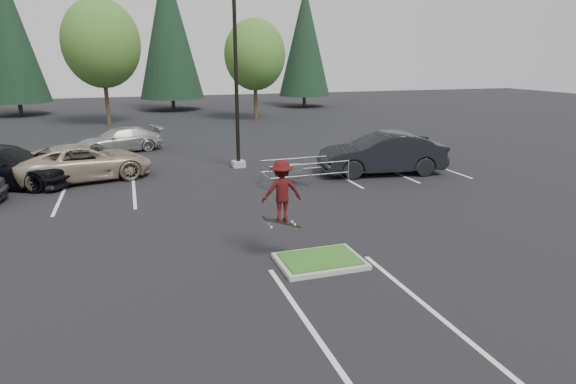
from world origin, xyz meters
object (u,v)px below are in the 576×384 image
object	(u,v)px
car_r_charc	(382,154)
car_far_silver	(121,140)
skateboarder	(282,191)
car_l_black	(1,166)
light_pole	(236,72)
conif_c	(305,42)
conif_a	(10,36)
decid_c	(255,57)
car_r_black	(393,146)
decid_b	(101,46)
conif_b	(169,30)
cart_corral	(296,169)
car_l_tan	(83,163)

from	to	relation	value
car_r_charc	car_far_silver	xyz separation A→B (m)	(-11.50, 9.44, -0.25)
skateboarder	car_l_black	bearing A→B (deg)	-48.01
light_pole	car_r_charc	distance (m)	7.81
conif_c	car_l_black	bearing A→B (deg)	-130.17
light_pole	conif_a	size ratio (longest dim) A/B	0.78
car_far_silver	car_r_charc	bearing A→B (deg)	35.16
decid_c	car_r_black	xyz separation A→B (m)	(2.47, -18.88, -4.48)
decid_b	decid_c	world-z (taller)	decid_b
skateboarder	conif_b	bearing A→B (deg)	-88.09
light_pole	car_far_silver	xyz separation A→B (m)	(-5.50, 6.00, -3.87)
decid_c	cart_corral	world-z (taller)	decid_c
conif_a	conif_c	bearing A→B (deg)	-1.02
cart_corral	skateboarder	bearing A→B (deg)	-113.31
car_l_tan	car_l_black	distance (m)	3.16
decid_c	skateboarder	bearing A→B (deg)	-103.19
car_l_black	car_far_silver	size ratio (longest dim) A/B	1.23
decid_b	conif_c	distance (m)	21.94
conif_a	conif_c	size ratio (longest dim) A/B	1.04
car_l_tan	car_r_charc	world-z (taller)	car_r_charc
cart_corral	conif_c	bearing A→B (deg)	67.73
cart_corral	car_r_black	size ratio (longest dim) A/B	0.80
decid_c	conif_b	xyz separation A→B (m)	(-5.99, 10.67, 2.59)
conif_b	skateboarder	world-z (taller)	conif_b
conif_b	car_r_charc	xyz separation A→B (m)	(6.50, -31.94, -6.91)
conif_a	skateboarder	bearing A→B (deg)	-71.60
cart_corral	car_far_silver	xyz separation A→B (m)	(-7.09, 10.01, 0.05)
conif_c	car_l_tan	size ratio (longest dim) A/B	2.19
cart_corral	car_l_tan	world-z (taller)	car_l_tan
decid_b	car_l_tan	world-z (taller)	decid_b
car_l_black	conif_b	bearing A→B (deg)	3.67
conif_a	car_l_tan	xyz separation A→B (m)	(7.50, -28.50, -6.31)
skateboarder	car_r_charc	world-z (taller)	skateboarder
decid_c	skateboarder	distance (m)	30.26
car_far_silver	car_r_black	bearing A→B (deg)	46.92
cart_corral	decid_b	bearing A→B (deg)	108.20
light_pole	conif_c	bearing A→B (deg)	63.85
car_r_black	conif_b	bearing A→B (deg)	175.71
conif_b	car_far_silver	size ratio (longest dim) A/B	3.06
car_r_charc	light_pole	bearing A→B (deg)	-111.66
decid_b	conif_a	size ratio (longest dim) A/B	0.74
decid_c	conif_a	bearing A→B (deg)	153.04
light_pole	car_r_black	distance (m)	8.88
decid_b	cart_corral	xyz separation A→B (m)	(8.10, -22.54, -5.40)
car_far_silver	car_l_black	bearing A→B (deg)	-50.98
car_far_silver	skateboarder	bearing A→B (deg)	-2.15
conif_c	car_far_silver	distance (m)	29.35
decid_c	conif_a	world-z (taller)	conif_a
conif_c	skateboarder	xyz separation A→B (m)	(-14.87, -38.95, -4.96)
decid_b	skateboarder	xyz separation A→B (m)	(5.14, -29.98, -4.15)
car_l_black	car_far_silver	bearing A→B (deg)	-13.45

